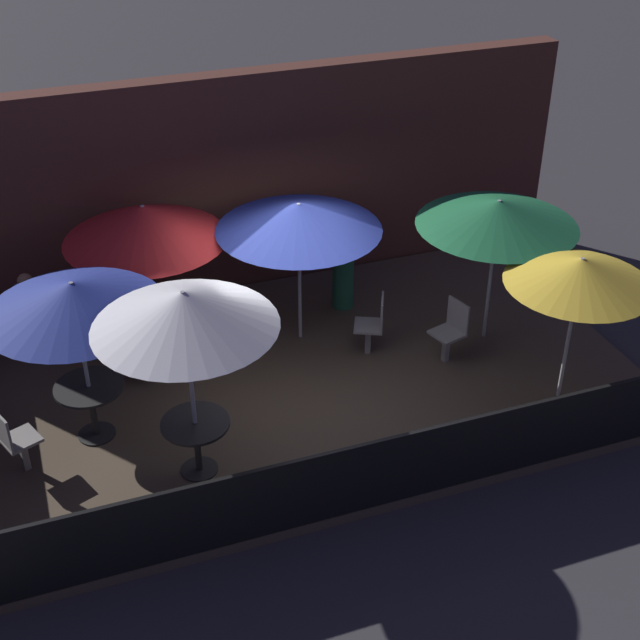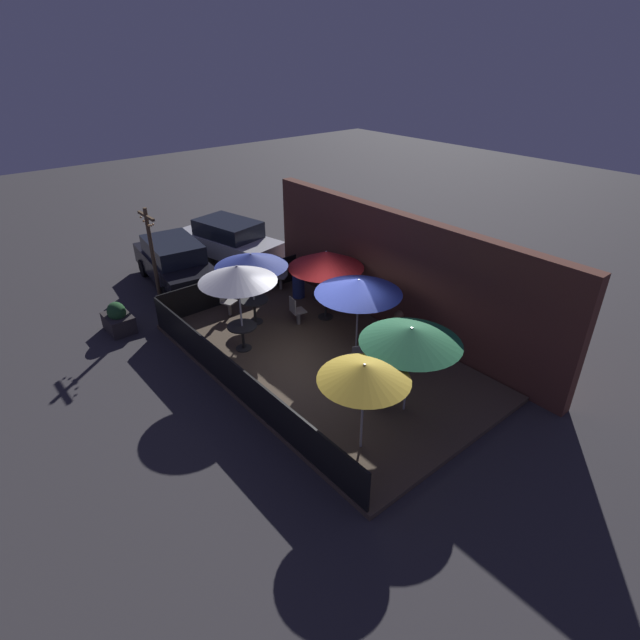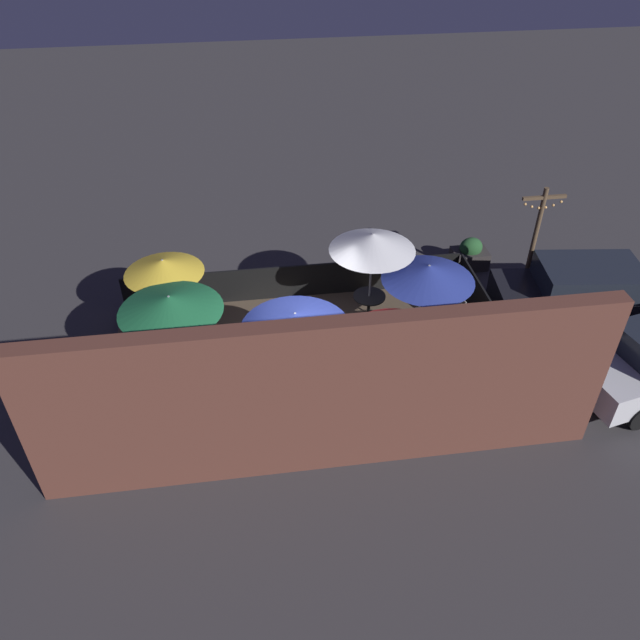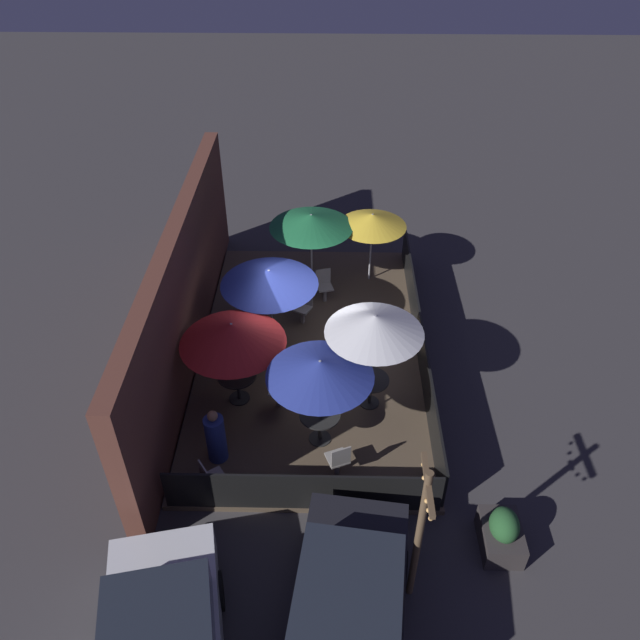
# 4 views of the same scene
# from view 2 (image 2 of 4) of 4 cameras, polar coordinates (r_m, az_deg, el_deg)

# --- Properties ---
(ground_plane) EXTENTS (60.00, 60.00, 0.00)m
(ground_plane) POSITION_cam_2_polar(r_m,az_deg,el_deg) (13.54, 0.19, -4.69)
(ground_plane) COLOR #383538
(patio_deck) EXTENTS (9.05, 5.35, 0.12)m
(patio_deck) POSITION_cam_2_polar(r_m,az_deg,el_deg) (13.51, 0.19, -4.48)
(patio_deck) COLOR brown
(patio_deck) RESTS_ON ground_plane
(building_wall) EXTENTS (10.65, 0.36, 3.51)m
(building_wall) POSITION_cam_2_polar(r_m,az_deg,el_deg) (14.51, 9.06, 5.26)
(building_wall) COLOR brown
(building_wall) RESTS_ON ground_plane
(fence_front) EXTENTS (8.85, 0.05, 0.95)m
(fence_front) POSITION_cam_2_polar(r_m,az_deg,el_deg) (11.98, -9.55, -6.75)
(fence_front) COLOR black
(fence_front) RESTS_ON patio_deck
(fence_side_left) EXTENTS (0.05, 5.15, 0.95)m
(fence_side_left) POSITION_cam_2_polar(r_m,az_deg,el_deg) (16.49, -9.90, 3.76)
(fence_side_left) COLOR black
(fence_side_left) RESTS_ON patio_deck
(patio_umbrella_0) EXTENTS (2.11, 2.11, 2.21)m
(patio_umbrella_0) POSITION_cam_2_polar(r_m,az_deg,el_deg) (14.40, -7.89, 6.80)
(patio_umbrella_0) COLOR #B2B2B7
(patio_umbrella_0) RESTS_ON patio_deck
(patio_umbrella_1) EXTENTS (2.04, 2.04, 2.48)m
(patio_umbrella_1) POSITION_cam_2_polar(r_m,az_deg,el_deg) (12.96, -9.42, 5.26)
(patio_umbrella_1) COLOR #B2B2B7
(patio_umbrella_1) RESTS_ON patio_deck
(patio_umbrella_2) EXTENTS (2.24, 2.24, 2.17)m
(patio_umbrella_2) POSITION_cam_2_polar(r_m,az_deg,el_deg) (14.59, 0.69, 6.95)
(patio_umbrella_2) COLOR #B2B2B7
(patio_umbrella_2) RESTS_ON patio_deck
(patio_umbrella_3) EXTENTS (1.85, 1.85, 2.08)m
(patio_umbrella_3) POSITION_cam_2_polar(r_m,az_deg,el_deg) (9.63, 5.08, -5.92)
(patio_umbrella_3) COLOR #B2B2B7
(patio_umbrella_3) RESTS_ON patio_deck
(patio_umbrella_4) EXTENTS (2.29, 2.29, 2.14)m
(patio_umbrella_4) POSITION_cam_2_polar(r_m,az_deg,el_deg) (12.86, 4.43, 3.86)
(patio_umbrella_4) COLOR #B2B2B7
(patio_umbrella_4) RESTS_ON patio_deck
(patio_umbrella_5) EXTENTS (2.23, 2.23, 2.18)m
(patio_umbrella_5) POSITION_cam_2_polar(r_m,az_deg,el_deg) (10.74, 10.38, -1.71)
(patio_umbrella_5) COLOR #B2B2B7
(patio_umbrella_5) RESTS_ON patio_deck
(dining_table_0) EXTENTS (0.85, 0.85, 0.76)m
(dining_table_0) POSITION_cam_2_polar(r_m,az_deg,el_deg) (14.99, -7.53, 1.80)
(dining_table_0) COLOR black
(dining_table_0) RESTS_ON patio_deck
(dining_table_1) EXTENTS (0.81, 0.81, 0.73)m
(dining_table_1) POSITION_cam_2_polar(r_m,az_deg,el_deg) (13.71, -8.86, -1.20)
(dining_table_1) COLOR black
(dining_table_1) RESTS_ON patio_deck
(dining_table_2) EXTENTS (0.86, 0.86, 0.73)m
(dining_table_2) POSITION_cam_2_polar(r_m,az_deg,el_deg) (15.14, 0.66, 2.27)
(dining_table_2) COLOR black
(dining_table_2) RESTS_ON patio_deck
(patio_chair_0) EXTENTS (0.49, 0.49, 0.91)m
(patio_chair_0) POSITION_cam_2_polar(r_m,az_deg,el_deg) (11.75, 5.78, -7.12)
(patio_chair_0) COLOR gray
(patio_chair_0) RESTS_ON patio_deck
(patio_chair_1) EXTENTS (0.52, 0.52, 0.91)m
(patio_chair_1) POSITION_cam_2_polar(r_m,az_deg,el_deg) (15.59, -10.56, 2.24)
(patio_chair_1) COLOR gray
(patio_chair_1) RESTS_ON patio_deck
(patio_chair_2) EXTENTS (0.53, 0.53, 0.91)m
(patio_chair_2) POSITION_cam_2_polar(r_m,az_deg,el_deg) (12.60, 4.37, -4.30)
(patio_chair_2) COLOR gray
(patio_chair_2) RESTS_ON patio_deck
(patio_chair_3) EXTENTS (0.47, 0.47, 0.91)m
(patio_chair_3) POSITION_cam_2_polar(r_m,az_deg,el_deg) (14.76, -2.73, 1.13)
(patio_chair_3) COLOR gray
(patio_chair_3) RESTS_ON patio_deck
(patio_chair_4) EXTENTS (0.56, 0.56, 0.92)m
(patio_chair_4) POSITION_cam_2_polar(r_m,az_deg,el_deg) (17.12, -4.47, 5.18)
(patio_chair_4) COLOR gray
(patio_chair_4) RESTS_ON patio_deck
(patron_0) EXTENTS (0.46, 0.46, 1.31)m
(patron_0) POSITION_cam_2_polar(r_m,az_deg,el_deg) (16.43, -2.48, 4.51)
(patron_0) COLOR navy
(patron_0) RESTS_ON patio_deck
(patron_1) EXTENTS (0.44, 0.44, 1.39)m
(patron_1) POSITION_cam_2_polar(r_m,az_deg,el_deg) (13.32, 8.79, -1.77)
(patron_1) COLOR #236642
(patron_1) RESTS_ON patio_deck
(planter_box) EXTENTS (1.00, 0.70, 0.93)m
(planter_box) POSITION_cam_2_polar(r_m,az_deg,el_deg) (15.91, -22.08, 0.11)
(planter_box) COLOR #332D2D
(planter_box) RESTS_ON ground_plane
(light_post) EXTENTS (1.10, 0.12, 3.21)m
(light_post) POSITION_cam_2_polar(r_m,az_deg,el_deg) (16.60, -18.63, 7.42)
(light_post) COLOR brown
(light_post) RESTS_ON ground_plane
(parked_car_0) EXTENTS (4.57, 2.23, 1.62)m
(parked_car_0) POSITION_cam_2_polar(r_m,az_deg,el_deg) (18.24, -16.26, 6.39)
(parked_car_0) COLOR black
(parked_car_0) RESTS_ON ground_plane
(parked_car_1) EXTENTS (4.67, 2.59, 1.62)m
(parked_car_1) POSITION_cam_2_polar(r_m,az_deg,el_deg) (19.89, -10.34, 8.97)
(parked_car_1) COLOR silver
(parked_car_1) RESTS_ON ground_plane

